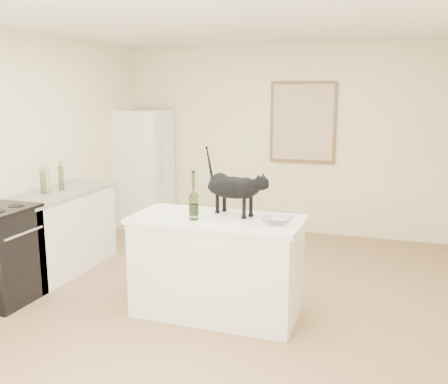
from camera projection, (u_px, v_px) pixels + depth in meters
floor at (214, 303)px, 4.88m from camera, size 5.50×5.50×0.00m
ceiling at (213, 17)px, 4.36m from camera, size 5.50×5.50×0.00m
wall_back at (281, 140)px, 7.17m from camera, size 4.50×0.00×4.50m
wall_left at (11, 157)px, 5.34m from camera, size 0.00×5.50×5.50m
island_base at (217, 268)px, 4.58m from camera, size 1.44×0.67×0.86m
island_top at (217, 220)px, 4.49m from camera, size 1.50×0.70×0.04m
left_cabinets at (59, 233)px, 5.70m from camera, size 0.60×1.40×0.86m
left_countertop at (56, 193)px, 5.61m from camera, size 0.62×1.44×0.04m
fridge at (144, 169)px, 7.51m from camera, size 0.68×0.68×1.70m
artwork_frame at (303, 122)px, 7.00m from camera, size 0.90×0.03×1.10m
artwork_canvas at (303, 122)px, 6.98m from camera, size 0.82×0.00×1.02m
black_cat at (233, 191)px, 4.54m from camera, size 0.65×0.42×0.44m
wine_bottle at (194, 198)px, 4.38m from camera, size 0.10×0.10×0.37m
glass_bowl at (277, 220)px, 4.26m from camera, size 0.29×0.29×0.06m
fridge_paper at (166, 145)px, 7.37m from camera, size 0.03×0.12×0.16m
counter_bottle_cluster at (51, 181)px, 5.54m from camera, size 0.12×0.29×0.27m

